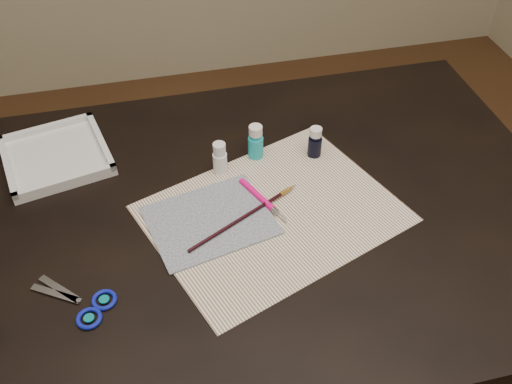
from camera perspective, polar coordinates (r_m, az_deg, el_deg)
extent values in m
cube|color=black|center=(1.46, 0.00, -12.11)|extent=(1.30, 0.90, 0.75)
cube|color=white|center=(1.16, 1.70, -2.14)|extent=(0.58, 0.51, 0.00)
cube|color=black|center=(1.15, -4.62, -2.84)|extent=(0.27, 0.24, 0.00)
cylinder|color=white|center=(1.23, -3.64, 3.41)|extent=(0.04, 0.04, 0.08)
cylinder|color=#1CB0BF|center=(1.27, -0.04, 5.04)|extent=(0.04, 0.04, 0.08)
cylinder|color=black|center=(1.28, 5.92, 4.99)|extent=(0.04, 0.04, 0.07)
cube|color=silver|center=(1.35, -19.37, 3.48)|extent=(0.26, 0.26, 0.03)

